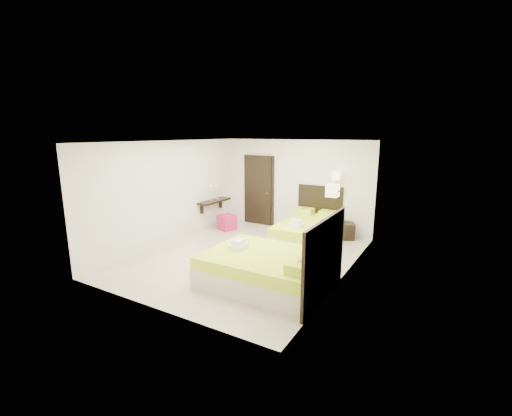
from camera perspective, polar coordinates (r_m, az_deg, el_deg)
The scene contains 7 objects.
floor at distance 7.94m, azimuth -1.73°, elevation -8.10°, with size 5.50×5.50×0.00m, color beige.
bed_single at distance 9.02m, azimuth 8.41°, elevation -3.52°, with size 1.30×2.16×1.78m.
bed_double at distance 6.43m, azimuth 2.51°, elevation -9.97°, with size 2.27×1.93×1.88m.
nightstand at distance 9.49m, azimuth 14.54°, elevation -3.67°, with size 0.49×0.44×0.44m, color black.
ottoman at distance 10.06m, azimuth -4.87°, elevation -2.40°, with size 0.44×0.44×0.44m, color #AE174B.
door at distance 10.51m, azimuth 0.46°, elevation 2.93°, with size 1.02×0.15×2.14m.
console_shelf at distance 10.14m, azimuth -6.98°, elevation 1.14°, with size 0.35×1.20×0.78m.
Camera 1 is at (3.95, -6.30, 2.78)m, focal length 24.00 mm.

